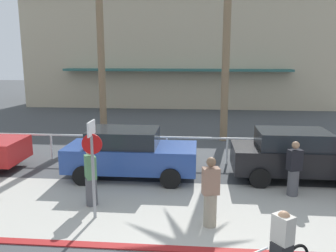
{
  "coord_description": "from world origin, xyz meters",
  "views": [
    {
      "loc": [
        0.06,
        -4.77,
        4.18
      ],
      "look_at": [
        -0.9,
        6.0,
        1.96
      ],
      "focal_mm": 37.83,
      "sensor_mm": 36.0,
      "label": 1
    }
  ],
  "objects_px": {
    "palm_tree_3": "(226,2)",
    "car_blue_1": "(130,153)",
    "car_black_2": "(297,155)",
    "cyclist_black_1": "(280,252)",
    "pedestrian_3": "(210,195)",
    "pedestrian_1": "(91,179)",
    "palm_tree_2": "(99,13)",
    "pedestrian_0": "(294,171)",
    "stop_sign_bike_lane": "(92,156)"
  },
  "relations": [
    {
      "from": "stop_sign_bike_lane",
      "to": "cyclist_black_1",
      "type": "height_order",
      "value": "stop_sign_bike_lane"
    },
    {
      "from": "palm_tree_3",
      "to": "cyclist_black_1",
      "type": "distance_m",
      "value": 12.58
    },
    {
      "from": "pedestrian_0",
      "to": "palm_tree_3",
      "type": "bearing_deg",
      "value": 103.83
    },
    {
      "from": "car_black_2",
      "to": "cyclist_black_1",
      "type": "height_order",
      "value": "car_black_2"
    },
    {
      "from": "stop_sign_bike_lane",
      "to": "palm_tree_2",
      "type": "distance_m",
      "value": 10.89
    },
    {
      "from": "car_blue_1",
      "to": "pedestrian_3",
      "type": "distance_m",
      "value": 4.23
    },
    {
      "from": "palm_tree_2",
      "to": "pedestrian_1",
      "type": "height_order",
      "value": "palm_tree_2"
    },
    {
      "from": "cyclist_black_1",
      "to": "pedestrian_3",
      "type": "distance_m",
      "value": 2.5
    },
    {
      "from": "cyclist_black_1",
      "to": "pedestrian_3",
      "type": "height_order",
      "value": "pedestrian_3"
    },
    {
      "from": "palm_tree_2",
      "to": "car_blue_1",
      "type": "bearing_deg",
      "value": -67.26
    },
    {
      "from": "palm_tree_2",
      "to": "car_blue_1",
      "type": "xyz_separation_m",
      "value": [
        2.72,
        -6.49,
        -5.3
      ]
    },
    {
      "from": "palm_tree_3",
      "to": "pedestrian_0",
      "type": "xyz_separation_m",
      "value": [
        1.68,
        -6.81,
        -5.71
      ]
    },
    {
      "from": "pedestrian_0",
      "to": "pedestrian_3",
      "type": "relative_size",
      "value": 0.95
    },
    {
      "from": "car_black_2",
      "to": "pedestrian_1",
      "type": "relative_size",
      "value": 2.59
    },
    {
      "from": "palm_tree_3",
      "to": "pedestrian_1",
      "type": "distance_m",
      "value": 10.65
    },
    {
      "from": "pedestrian_3",
      "to": "palm_tree_2",
      "type": "bearing_deg",
      "value": 118.65
    },
    {
      "from": "car_black_2",
      "to": "pedestrian_0",
      "type": "height_order",
      "value": "car_black_2"
    },
    {
      "from": "palm_tree_2",
      "to": "cyclist_black_1",
      "type": "height_order",
      "value": "palm_tree_2"
    },
    {
      "from": "car_blue_1",
      "to": "car_black_2",
      "type": "xyz_separation_m",
      "value": [
        5.63,
        0.28,
        0.0
      ]
    },
    {
      "from": "palm_tree_3",
      "to": "pedestrian_3",
      "type": "height_order",
      "value": "palm_tree_3"
    },
    {
      "from": "car_blue_1",
      "to": "pedestrian_3",
      "type": "xyz_separation_m",
      "value": [
        2.63,
        -3.31,
        -0.05
      ]
    },
    {
      "from": "pedestrian_0",
      "to": "pedestrian_3",
      "type": "distance_m",
      "value": 3.3
    },
    {
      "from": "palm_tree_2",
      "to": "car_black_2",
      "type": "relative_size",
      "value": 1.98
    },
    {
      "from": "stop_sign_bike_lane",
      "to": "pedestrian_1",
      "type": "bearing_deg",
      "value": 112.47
    },
    {
      "from": "palm_tree_3",
      "to": "car_blue_1",
      "type": "height_order",
      "value": "palm_tree_3"
    },
    {
      "from": "stop_sign_bike_lane",
      "to": "car_black_2",
      "type": "relative_size",
      "value": 0.58
    },
    {
      "from": "car_black_2",
      "to": "pedestrian_3",
      "type": "bearing_deg",
      "value": -129.79
    },
    {
      "from": "stop_sign_bike_lane",
      "to": "car_black_2",
      "type": "bearing_deg",
      "value": 29.9
    },
    {
      "from": "stop_sign_bike_lane",
      "to": "pedestrian_0",
      "type": "distance_m",
      "value": 5.87
    },
    {
      "from": "stop_sign_bike_lane",
      "to": "palm_tree_2",
      "type": "xyz_separation_m",
      "value": [
        -2.41,
        9.62,
        4.49
      ]
    },
    {
      "from": "car_blue_1",
      "to": "pedestrian_1",
      "type": "height_order",
      "value": "pedestrian_1"
    },
    {
      "from": "stop_sign_bike_lane",
      "to": "palm_tree_3",
      "type": "bearing_deg",
      "value": 66.67
    },
    {
      "from": "palm_tree_3",
      "to": "pedestrian_1",
      "type": "height_order",
      "value": "palm_tree_3"
    },
    {
      "from": "cyclist_black_1",
      "to": "car_blue_1",
      "type": "bearing_deg",
      "value": 124.58
    },
    {
      "from": "car_black_2",
      "to": "palm_tree_3",
      "type": "bearing_deg",
      "value": 111.91
    },
    {
      "from": "car_black_2",
      "to": "pedestrian_3",
      "type": "xyz_separation_m",
      "value": [
        -2.99,
        -3.59,
        -0.05
      ]
    },
    {
      "from": "palm_tree_2",
      "to": "car_blue_1",
      "type": "relative_size",
      "value": 1.98
    },
    {
      "from": "pedestrian_3",
      "to": "palm_tree_3",
      "type": "bearing_deg",
      "value": 84.65
    },
    {
      "from": "pedestrian_0",
      "to": "pedestrian_1",
      "type": "bearing_deg",
      "value": -168.17
    },
    {
      "from": "car_blue_1",
      "to": "car_black_2",
      "type": "height_order",
      "value": "same"
    },
    {
      "from": "cyclist_black_1",
      "to": "pedestrian_0",
      "type": "bearing_deg",
      "value": 72.85
    },
    {
      "from": "stop_sign_bike_lane",
      "to": "palm_tree_3",
      "type": "relative_size",
      "value": 0.3
    },
    {
      "from": "palm_tree_2",
      "to": "pedestrian_1",
      "type": "xyz_separation_m",
      "value": [
        2.1,
        -8.87,
        -5.38
      ]
    },
    {
      "from": "stop_sign_bike_lane",
      "to": "pedestrian_3",
      "type": "height_order",
      "value": "stop_sign_bike_lane"
    },
    {
      "from": "palm_tree_3",
      "to": "car_black_2",
      "type": "height_order",
      "value": "palm_tree_3"
    },
    {
      "from": "car_blue_1",
      "to": "pedestrian_1",
      "type": "relative_size",
      "value": 2.59
    },
    {
      "from": "pedestrian_0",
      "to": "pedestrian_1",
      "type": "height_order",
      "value": "pedestrian_1"
    },
    {
      "from": "pedestrian_1",
      "to": "cyclist_black_1",
      "type": "bearing_deg",
      "value": -35.38
    },
    {
      "from": "palm_tree_2",
      "to": "pedestrian_0",
      "type": "distance_m",
      "value": 12.24
    },
    {
      "from": "car_blue_1",
      "to": "car_black_2",
      "type": "distance_m",
      "value": 5.63
    }
  ]
}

